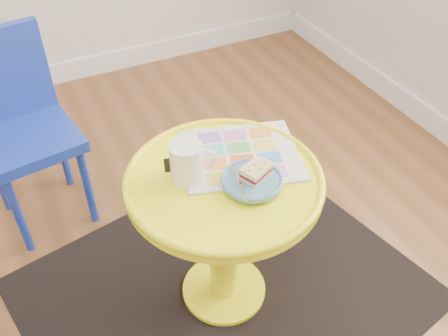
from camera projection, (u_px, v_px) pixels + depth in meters
name	position (u px, v px, depth m)	size (l,w,h in m)	color
rug	(224.00, 291.00, 1.81)	(1.30, 1.10, 0.01)	black
side_table	(224.00, 215.00, 1.55)	(0.58, 0.58, 0.55)	#FFF815
chair	(20.00, 121.00, 1.85)	(0.39, 0.39, 0.77)	#1A34AB
newspaper	(241.00, 155.00, 1.53)	(0.35, 0.30, 0.01)	silver
mug	(187.00, 162.00, 1.40)	(0.13, 0.09, 0.12)	white
plate	(252.00, 181.00, 1.41)	(0.17, 0.17, 0.02)	teal
cake_slice	(256.00, 171.00, 1.41)	(0.10, 0.09, 0.04)	#D3BC8C
fork	(239.00, 181.00, 1.40)	(0.05, 0.14, 0.00)	silver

